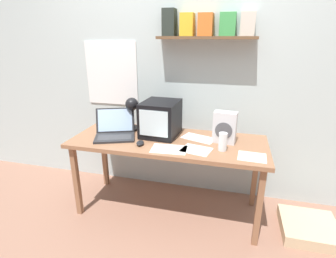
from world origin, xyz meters
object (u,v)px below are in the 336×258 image
Objects in this scene: loose_paper_near_laptop at (196,150)px; open_notebook at (199,138)px; juice_glass at (223,143)px; floor_cushion at (309,228)px; laptop at (115,130)px; computer_mouse at (140,143)px; corner_desk at (168,146)px; desk_lamp at (132,108)px; printed_handout at (252,157)px; space_heater at (225,127)px; loose_paper_near_monitor at (169,149)px; crt_monitor at (161,118)px.

open_notebook is (-0.02, 0.26, 0.00)m from loose_paper_near_laptop.
juice_glass is 0.22m from loose_paper_near_laptop.
juice_glass is 0.33× the size of floor_cushion.
laptop is at bearing -170.12° from open_notebook.
floor_cushion is at bearing 5.71° from computer_mouse.
computer_mouse is 0.52m from open_notebook.
desk_lamp reaches higher than corner_desk.
loose_paper_near_laptop is 0.81× the size of open_notebook.
printed_handout is at bearing -3.22° from loose_paper_near_laptop.
corner_desk is at bearing -36.33° from desk_lamp.
space_heater is 0.36m from printed_handout.
desk_lamp is at bearing 38.12° from laptop.
loose_paper_near_monitor is at bearing -178.53° from printed_handout.
desk_lamp is at bearing 120.77° from computer_mouse.
crt_monitor reaches higher than loose_paper_near_monitor.
open_notebook is at bearing 93.89° from loose_paper_near_laptop.
computer_mouse reaches higher than floor_cushion.
loose_paper_near_laptop and open_notebook have the same top height.
printed_handout is at bearing -163.59° from floor_cushion.
loose_paper_near_laptop and printed_handout have the same top height.
laptop is 1.61× the size of space_heater.
loose_paper_near_monitor reaches higher than corner_desk.
juice_glass is (0.86, -0.25, -0.16)m from desk_lamp.
loose_paper_near_laptop is 1.18m from floor_cushion.
desk_lamp is at bearing 142.18° from loose_paper_near_monitor.
computer_mouse is (0.29, -0.14, -0.04)m from laptop.
laptop reaches higher than printed_handout.
space_heater reaches higher than computer_mouse.
loose_paper_near_laptop is at bearing -30.04° from corner_desk.
laptop is at bearing 162.88° from loose_paper_near_monitor.
desk_lamp is at bearing 163.45° from juice_glass.
open_notebook is at bearing 21.35° from corner_desk.
computer_mouse is (-0.10, -0.27, -0.14)m from crt_monitor.
loose_paper_near_monitor is at bearing -38.33° from laptop.
corner_desk is at bearing 165.42° from printed_handout.
loose_paper_near_monitor is 1.36m from floor_cushion.
desk_lamp is (-0.29, 0.04, 0.06)m from crt_monitor.
desk_lamp is 0.87m from space_heater.
laptop is 1.32× the size of open_notebook.
corner_desk is 5.74× the size of loose_paper_near_monitor.
juice_glass is at bearing -32.06° from desk_lamp.
juice_glass is 0.54× the size of space_heater.
floor_cushion is at bearing 0.54° from space_heater.
corner_desk is 7.86× the size of printed_handout.
desk_lamp reaches higher than open_notebook.
open_notebook is at bearing 178.66° from space_heater.
computer_mouse is 0.26m from loose_paper_near_monitor.
laptop is at bearing -157.73° from crt_monitor.
loose_paper_near_monitor is (0.26, -0.03, -0.01)m from computer_mouse.
crt_monitor is 0.30m from desk_lamp.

